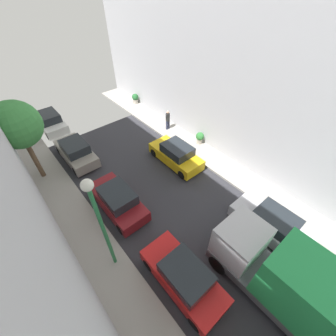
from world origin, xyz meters
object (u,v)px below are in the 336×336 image
object	(u,v)px
parked_car_left_2	(118,200)
delivery_truck	(296,288)
parked_car_right_3	(176,155)
parked_car_left_4	(50,122)
pedestrian	(168,119)
lamp_post	(99,217)
parked_car_left_3	(76,152)
potted_plant_1	(135,98)
street_tree_0	(16,125)
parked_car_left_1	(184,277)
parked_car_right_2	(271,224)
potted_plant_0	(200,137)

from	to	relation	value
parked_car_left_2	delivery_truck	world-z (taller)	delivery_truck
parked_car_right_3	parked_car_left_4	bearing A→B (deg)	117.22
parked_car_left_4	pedestrian	world-z (taller)	pedestrian
lamp_post	parked_car_left_3	bearing A→B (deg)	77.70
parked_car_left_4	potted_plant_1	bearing A→B (deg)	-6.77
parked_car_left_3	lamp_post	size ratio (longest dim) A/B	0.73
potted_plant_1	lamp_post	size ratio (longest dim) A/B	0.17
lamp_post	street_tree_0	bearing A→B (deg)	94.72
parked_car_left_1	parked_car_right_2	xyz separation A→B (m)	(5.40, -1.07, 0.00)
parked_car_left_1	street_tree_0	distance (m)	12.10
parked_car_left_2	lamp_post	xyz separation A→B (m)	(-1.90, -2.78, 3.21)
potted_plant_0	potted_plant_1	xyz separation A→B (m)	(0.01, 9.14, -0.04)
parked_car_left_2	pedestrian	xyz separation A→B (m)	(7.71, 4.55, 0.35)
parked_car_left_1	lamp_post	bearing A→B (deg)	123.61
pedestrian	parked_car_left_4	bearing A→B (deg)	138.36
pedestrian	potted_plant_0	distance (m)	3.34
lamp_post	potted_plant_1	bearing A→B (deg)	52.31
parked_car_left_1	parked_car_left_4	xyz separation A→B (m)	(0.00, 17.04, 0.00)
parked_car_right_2	delivery_truck	distance (m)	3.70
potted_plant_0	parked_car_left_2	bearing A→B (deg)	-171.18
parked_car_left_3	parked_car_left_4	world-z (taller)	same
parked_car_left_1	parked_car_right_3	xyz separation A→B (m)	(5.40, 6.54, 0.00)
parked_car_left_3	lamp_post	world-z (taller)	lamp_post
parked_car_right_2	street_tree_0	distance (m)	15.13
parked_car_left_2	street_tree_0	xyz separation A→B (m)	(-2.60, 5.67, 3.43)
delivery_truck	street_tree_0	world-z (taller)	street_tree_0
street_tree_0	potted_plant_1	distance (m)	12.39
delivery_truck	lamp_post	distance (m)	8.03
street_tree_0	parked_car_left_3	bearing A→B (deg)	5.83
parked_car_left_2	parked_car_left_3	size ratio (longest dim) A/B	1.00
parked_car_left_1	parked_car_left_2	world-z (taller)	same
pedestrian	potted_plant_0	xyz separation A→B (m)	(0.58, -3.27, -0.36)
parked_car_left_3	street_tree_0	size ratio (longest dim) A/B	0.77
lamp_post	parked_car_right_3	bearing A→B (deg)	26.77
parked_car_left_1	parked_car_left_3	world-z (taller)	same
parked_car_right_3	potted_plant_0	xyz separation A→B (m)	(2.89, 0.38, -0.00)
parked_car_right_3	delivery_truck	world-z (taller)	delivery_truck
parked_car_left_4	street_tree_0	size ratio (longest dim) A/B	0.77
delivery_truck	street_tree_0	distance (m)	15.77
street_tree_0	potted_plant_1	bearing A→B (deg)	23.57
parked_car_right_2	pedestrian	size ratio (longest dim) A/B	2.44
parked_car_left_3	street_tree_0	bearing A→B (deg)	-174.17
parked_car_left_4	parked_car_left_2	bearing A→B (deg)	-90.00
parked_car_left_4	pedestrian	xyz separation A→B (m)	(7.71, -6.86, 0.35)
potted_plant_1	lamp_post	bearing A→B (deg)	-127.69
parked_car_left_3	potted_plant_0	bearing A→B (deg)	-29.28
parked_car_right_3	parked_car_left_1	bearing A→B (deg)	-129.54
parked_car_right_3	potted_plant_1	xyz separation A→B (m)	(2.90, 9.52, -0.05)
lamp_post	parked_car_left_1	bearing A→B (deg)	-56.39
parked_car_left_1	pedestrian	bearing A→B (deg)	52.88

